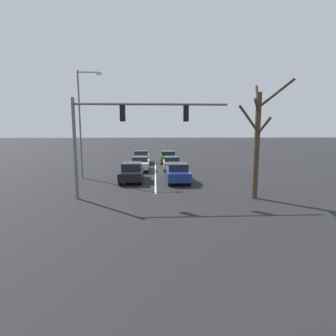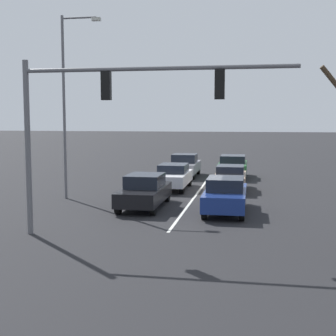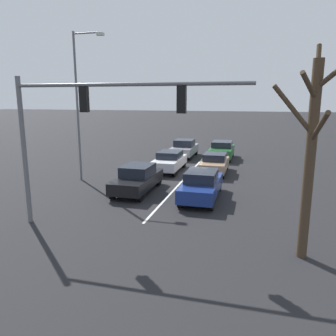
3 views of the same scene
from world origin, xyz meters
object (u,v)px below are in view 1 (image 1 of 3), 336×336
(car_navy_leftlane_front, at_px, (177,172))
(car_silver_midlane_second, at_px, (140,163))
(street_lamp_right_shoulder, at_px, (82,118))
(bare_tree_near, at_px, (258,139))
(car_tan_leftlane_second, at_px, (172,163))
(car_black_midlane_front, at_px, (132,172))
(traffic_signal_gantry, at_px, (121,125))
(car_gray_midlane_third, at_px, (141,157))
(car_darkgreen_leftlane_third, at_px, (168,157))

(car_navy_leftlane_front, distance_m, car_silver_midlane_second, 7.09)
(street_lamp_right_shoulder, bearing_deg, bare_tree_near, 148.08)
(street_lamp_right_shoulder, bearing_deg, car_tan_leftlane_second, -152.25)
(car_black_midlane_front, bearing_deg, traffic_signal_gantry, 89.09)
(car_tan_leftlane_second, xyz_separation_m, bare_tree_near, (-4.45, 12.03, 2.98))
(car_silver_midlane_second, distance_m, traffic_signal_gantry, 12.01)
(car_black_midlane_front, distance_m, traffic_signal_gantry, 6.75)
(car_black_midlane_front, bearing_deg, car_silver_midlane_second, -93.64)
(car_tan_leftlane_second, relative_size, car_silver_midlane_second, 0.95)
(car_tan_leftlane_second, height_order, bare_tree_near, bare_tree_near)
(car_black_midlane_front, relative_size, bare_tree_near, 0.64)
(car_gray_midlane_third, relative_size, car_darkgreen_leftlane_third, 1.01)
(bare_tree_near, bearing_deg, car_gray_midlane_third, -66.08)
(car_darkgreen_leftlane_third, height_order, traffic_signal_gantry, traffic_signal_gantry)
(car_navy_leftlane_front, height_order, car_darkgreen_leftlane_third, car_darkgreen_leftlane_third)
(car_silver_midlane_second, bearing_deg, car_darkgreen_leftlane_third, -117.85)
(street_lamp_right_shoulder, bearing_deg, car_black_midlane_front, 159.00)
(car_tan_leftlane_second, bearing_deg, car_black_midlane_front, 58.07)
(bare_tree_near, bearing_deg, car_black_midlane_front, -36.92)
(car_black_midlane_front, height_order, car_silver_midlane_second, car_black_midlane_front)
(car_navy_leftlane_front, relative_size, car_gray_midlane_third, 1.04)
(car_black_midlane_front, height_order, street_lamp_right_shoulder, street_lamp_right_shoulder)
(car_navy_leftlane_front, distance_m, bare_tree_near, 7.74)
(car_black_midlane_front, bearing_deg, car_darkgreen_leftlane_third, -106.79)
(car_navy_leftlane_front, distance_m, car_tan_leftlane_second, 6.36)
(car_gray_midlane_third, xyz_separation_m, traffic_signal_gantry, (0.26, 17.46, 3.70))
(car_darkgreen_leftlane_third, xyz_separation_m, street_lamp_right_shoulder, (7.95, 10.18, 4.47))
(car_darkgreen_leftlane_third, bearing_deg, car_silver_midlane_second, 62.15)
(car_black_midlane_front, bearing_deg, car_tan_leftlane_second, -121.93)
(car_darkgreen_leftlane_third, height_order, street_lamp_right_shoulder, street_lamp_right_shoulder)
(car_tan_leftlane_second, bearing_deg, street_lamp_right_shoulder, 27.75)
(car_black_midlane_front, bearing_deg, street_lamp_right_shoulder, -21.00)
(car_black_midlane_front, relative_size, car_gray_midlane_third, 1.02)
(car_tan_leftlane_second, bearing_deg, car_silver_midlane_second, 2.34)
(car_black_midlane_front, relative_size, traffic_signal_gantry, 0.48)
(car_silver_midlane_second, bearing_deg, street_lamp_right_shoulder, 40.89)
(traffic_signal_gantry, relative_size, street_lamp_right_shoulder, 1.01)
(car_silver_midlane_second, height_order, car_darkgreen_leftlane_third, car_darkgreen_leftlane_third)
(car_gray_midlane_third, relative_size, traffic_signal_gantry, 0.47)
(car_tan_leftlane_second, distance_m, bare_tree_near, 13.17)
(street_lamp_right_shoulder, xyz_separation_m, bare_tree_near, (-12.51, 7.79, -1.55))
(car_silver_midlane_second, relative_size, car_gray_midlane_third, 0.96)
(car_darkgreen_leftlane_third, bearing_deg, car_navy_leftlane_front, 90.91)
(car_tan_leftlane_second, bearing_deg, car_darkgreen_leftlane_third, -88.96)
(street_lamp_right_shoulder, bearing_deg, car_gray_midlane_third, -114.08)
(car_gray_midlane_third, distance_m, car_darkgreen_leftlane_third, 3.41)
(car_black_midlane_front, xyz_separation_m, car_tan_leftlane_second, (-3.69, -5.91, -0.03))
(street_lamp_right_shoulder, bearing_deg, car_navy_leftlane_front, 165.41)
(car_silver_midlane_second, relative_size, street_lamp_right_shoulder, 0.46)
(car_silver_midlane_second, distance_m, bare_tree_near, 14.51)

